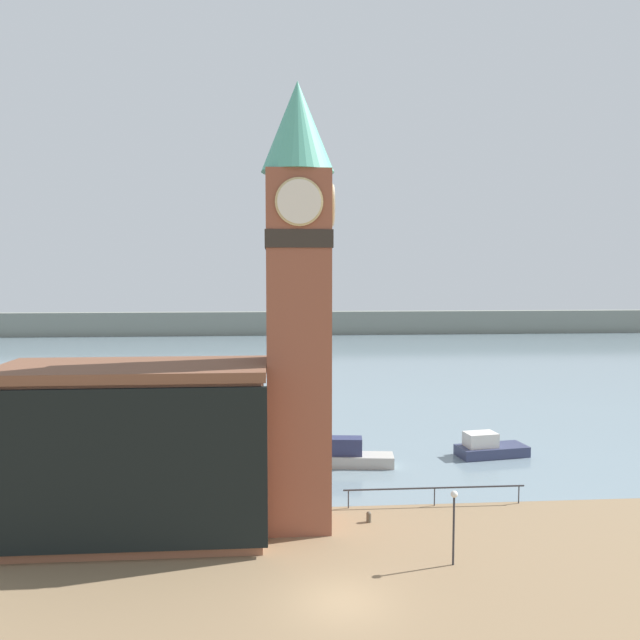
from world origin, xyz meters
The scene contains 10 objects.
ground_plane centered at (0.00, 0.00, 0.00)m, with size 160.00×160.00×0.00m, color #846B4C.
water centered at (0.00, 70.31, 0.00)m, with size 160.00×120.00×0.00m.
far_shoreline centered at (0.00, 110.31, 2.50)m, with size 180.00×3.00×5.00m.
pier_railing centered at (6.54, 10.06, 0.95)m, with size 10.62×0.08×1.09m.
clock_tower centered at (-1.40, 7.97, 12.30)m, with size 3.76×3.76×23.18m.
pier_building centered at (-9.75, 7.08, 4.44)m, with size 13.49×6.10×8.84m.
boat_near centered at (2.95, 17.81, 0.71)m, with size 4.93×2.26×1.99m.
boat_far centered at (13.00, 19.35, 0.65)m, with size 5.36×2.89×1.80m.
mooring_bollard_near centered at (2.39, 7.99, 0.32)m, with size 0.28×0.28×0.59m.
lamp_post centered at (5.52, 2.81, 2.49)m, with size 0.32×0.32×3.50m.
Camera 1 is at (-2.68, -24.44, 13.46)m, focal length 35.00 mm.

